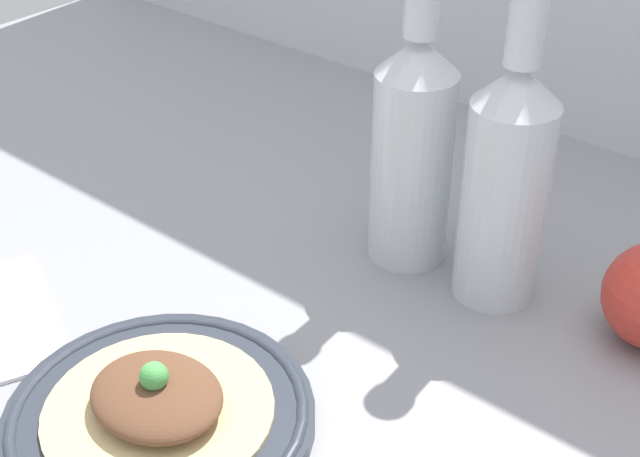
{
  "coord_description": "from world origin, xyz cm",
  "views": [
    {
      "loc": [
        30.14,
        -38.64,
        48.68
      ],
      "look_at": [
        -5.99,
        5.3,
        11.12
      ],
      "focal_mm": 50.0,
      "sensor_mm": 36.0,
      "label": 1
    }
  ],
  "objects_px": {
    "cider_bottle_left": "(413,140)",
    "cider_bottle_right": "(507,174)",
    "plated_food": "(157,400)",
    "plate": "(160,417)"
  },
  "relations": [
    {
      "from": "plate",
      "to": "cider_bottle_right",
      "type": "distance_m",
      "value": 0.34
    },
    {
      "from": "cider_bottle_right",
      "to": "plated_food",
      "type": "bearing_deg",
      "value": -109.04
    },
    {
      "from": "plated_food",
      "to": "cider_bottle_right",
      "type": "xyz_separation_m",
      "value": [
        0.1,
        0.3,
        0.09
      ]
    },
    {
      "from": "cider_bottle_left",
      "to": "cider_bottle_right",
      "type": "height_order",
      "value": "same"
    },
    {
      "from": "plate",
      "to": "plated_food",
      "type": "xyz_separation_m",
      "value": [
        0.0,
        0.0,
        0.02
      ]
    },
    {
      "from": "plate",
      "to": "cider_bottle_right",
      "type": "height_order",
      "value": "cider_bottle_right"
    },
    {
      "from": "plate",
      "to": "cider_bottle_right",
      "type": "bearing_deg",
      "value": 70.96
    },
    {
      "from": "plated_food",
      "to": "cider_bottle_left",
      "type": "bearing_deg",
      "value": 87.96
    },
    {
      "from": "plated_food",
      "to": "cider_bottle_left",
      "type": "height_order",
      "value": "cider_bottle_left"
    },
    {
      "from": "plated_food",
      "to": "cider_bottle_left",
      "type": "xyz_separation_m",
      "value": [
        0.01,
        0.3,
        0.09
      ]
    }
  ]
}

